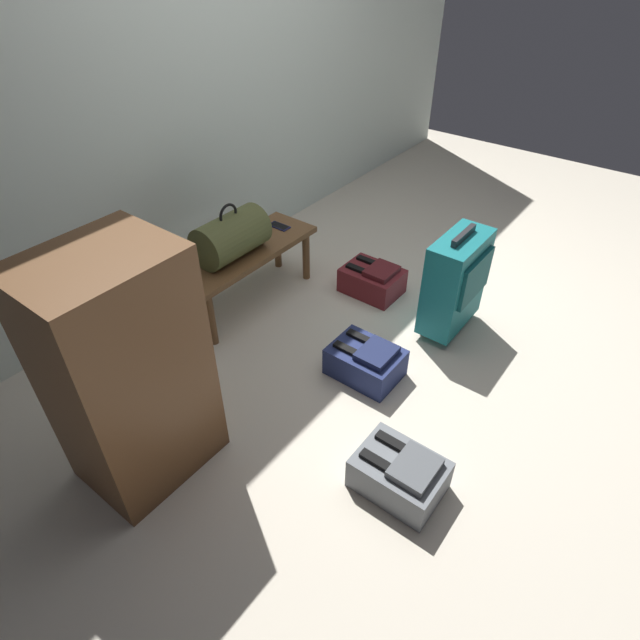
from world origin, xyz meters
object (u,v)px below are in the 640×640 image
bench (245,257)px  backpack_maroon (372,280)px  backpack_navy (366,361)px  suitcase_upright_teal (455,282)px  cell_phone (279,226)px  side_cabinet (127,373)px  duffel_bag_olive (231,236)px  backpack_grey (400,474)px

bench → backpack_maroon: bench is taller
bench → backpack_navy: size_ratio=2.63×
suitcase_upright_teal → backpack_maroon: 0.63m
cell_phone → side_cabinet: size_ratio=0.13×
bench → suitcase_upright_teal: (0.54, -1.17, 0.01)m
duffel_bag_olive → backpack_maroon: bearing=-41.0°
backpack_navy → cell_phone: bearing=65.3°
duffel_bag_olive → suitcase_upright_teal: size_ratio=0.67×
bench → duffel_bag_olive: size_ratio=2.27×
side_cabinet → bench: bearing=23.2°
suitcase_upright_teal → backpack_grey: 1.24m
backpack_maroon → side_cabinet: side_cabinet is taller
backpack_navy → backpack_maroon: bearing=30.2°
cell_phone → backpack_navy: cell_phone is taller
bench → backpack_navy: (-0.12, -0.99, -0.24)m
backpack_maroon → backpack_grey: bearing=-142.7°
suitcase_upright_teal → duffel_bag_olive: bearing=118.6°
backpack_navy → side_cabinet: size_ratio=0.35×
backpack_maroon → backpack_grey: 1.52m
suitcase_upright_teal → bench: bearing=114.7°
backpack_grey → backpack_maroon: bearing=37.3°
backpack_navy → suitcase_upright_teal: bearing=-14.9°
suitcase_upright_teal → backpack_maroon: bearing=86.1°
bench → duffel_bag_olive: bearing=180.0°
cell_phone → side_cabinet: bearing=-161.0°
bench → side_cabinet: side_cabinet is taller
backpack_maroon → side_cabinet: bearing=177.5°
suitcase_upright_teal → backpack_navy: (-0.65, 0.17, -0.25)m
backpack_maroon → suitcase_upright_teal: bearing=-93.9°
duffel_bag_olive → backpack_grey: 1.66m
duffel_bag_olive → cell_phone: 0.46m
bench → backpack_grey: bench is taller
cell_phone → backpack_navy: 1.15m
cell_phone → duffel_bag_olive: bearing=-177.6°
suitcase_upright_teal → cell_phone: bearing=99.1°
duffel_bag_olive → backpack_grey: duffel_bag_olive is taller
bench → backpack_maroon: size_ratio=2.63×
bench → backpack_grey: bearing=-112.7°
backpack_grey → side_cabinet: 1.23m
cell_phone → side_cabinet: (-1.54, -0.53, 0.16)m
bench → side_cabinet: bearing=-156.8°
bench → duffel_bag_olive: duffel_bag_olive is taller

